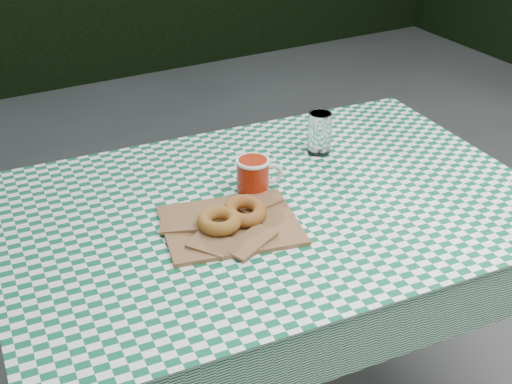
# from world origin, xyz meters

# --- Properties ---
(ground) EXTENTS (60.00, 60.00, 0.00)m
(ground) POSITION_xyz_m (0.00, 0.00, 0.00)
(ground) COLOR #484844
(ground) RESTS_ON ground
(table) EXTENTS (1.33, 0.94, 0.75)m
(table) POSITION_xyz_m (-0.17, -0.10, 0.38)
(table) COLOR #4F371B
(table) RESTS_ON ground
(tablecloth) EXTENTS (1.36, 0.96, 0.01)m
(tablecloth) POSITION_xyz_m (-0.17, -0.10, 0.75)
(tablecloth) COLOR #0D5936
(tablecloth) RESTS_ON table
(paper_bag) EXTENTS (0.35, 0.30, 0.02)m
(paper_bag) POSITION_xyz_m (-0.30, -0.15, 0.76)
(paper_bag) COLOR brown
(paper_bag) RESTS_ON tablecloth
(bagel_front) EXTENTS (0.11, 0.11, 0.03)m
(bagel_front) POSITION_xyz_m (-0.34, -0.16, 0.79)
(bagel_front) COLOR #A26121
(bagel_front) RESTS_ON paper_bag
(bagel_back) EXTENTS (0.10, 0.10, 0.03)m
(bagel_back) POSITION_xyz_m (-0.27, -0.15, 0.79)
(bagel_back) COLOR #9C4E20
(bagel_back) RESTS_ON paper_bag
(coffee_mug) EXTENTS (0.19, 0.19, 0.09)m
(coffee_mug) POSITION_xyz_m (-0.18, -0.04, 0.80)
(coffee_mug) COLOR #981E09
(coffee_mug) RESTS_ON tablecloth
(drinking_glass) EXTENTS (0.08, 0.08, 0.11)m
(drinking_glass) POSITION_xyz_m (0.08, 0.07, 0.81)
(drinking_glass) COLOR white
(drinking_glass) RESTS_ON tablecloth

